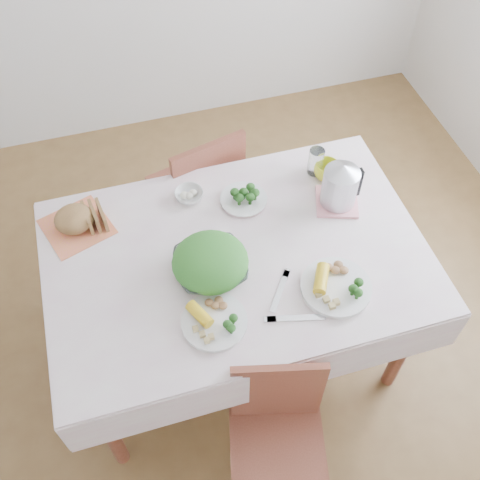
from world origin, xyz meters
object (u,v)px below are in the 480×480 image
object	(u,v)px
chair_far	(195,183)
yellow_mug	(326,171)
electric_kettle	(340,183)
dinner_plate_right	(336,287)
dinner_plate_left	(214,322)
salad_bowl	(211,267)
chair_near	(279,447)
dining_table	(237,305)

from	to	relation	value
chair_far	yellow_mug	bearing A→B (deg)	126.67
electric_kettle	chair_far	bearing A→B (deg)	114.84
dinner_plate_right	electric_kettle	world-z (taller)	electric_kettle
yellow_mug	dinner_plate_right	bearing A→B (deg)	-107.84
yellow_mug	electric_kettle	size ratio (longest dim) A/B	0.53
electric_kettle	dinner_plate_left	bearing A→B (deg)	-164.15
chair_far	yellow_mug	xyz separation A→B (m)	(0.51, -0.41, 0.34)
dinner_plate_left	dinner_plate_right	size ratio (longest dim) A/B	0.90
yellow_mug	dinner_plate_left	bearing A→B (deg)	-139.13
chair_far	dinner_plate_left	world-z (taller)	chair_far
salad_bowl	yellow_mug	size ratio (longest dim) A/B	2.52
chair_near	dinner_plate_left	size ratio (longest dim) A/B	3.28
dinner_plate_left	salad_bowl	bearing A→B (deg)	78.59
chair_near	dinner_plate_left	xyz separation A→B (m)	(-0.13, 0.40, 0.31)
salad_bowl	dinner_plate_left	world-z (taller)	salad_bowl
dinner_plate_right	dinner_plate_left	bearing A→B (deg)	-178.38
salad_bowl	yellow_mug	world-z (taller)	yellow_mug
dinner_plate_left	yellow_mug	distance (m)	0.86
chair_far	yellow_mug	world-z (taller)	chair_far
dining_table	dinner_plate_left	size ratio (longest dim) A/B	5.80
chair_near	chair_far	distance (m)	1.38
dinner_plate_right	yellow_mug	size ratio (longest dim) A/B	2.47
dining_table	dinner_plate_left	xyz separation A→B (m)	(-0.16, -0.28, 0.40)
dining_table	salad_bowl	bearing A→B (deg)	-155.92
chair_far	dining_table	bearing A→B (deg)	77.24
dining_table	dinner_plate_right	distance (m)	0.57
chair_far	dinner_plate_right	size ratio (longest dim) A/B	3.21
chair_near	salad_bowl	size ratio (longest dim) A/B	2.88
yellow_mug	chair_near	bearing A→B (deg)	-118.57
dining_table	salad_bowl	distance (m)	0.44
dinner_plate_left	yellow_mug	world-z (taller)	yellow_mug
salad_bowl	dining_table	bearing A→B (deg)	24.08
chair_near	dinner_plate_left	world-z (taller)	chair_near
dinner_plate_right	electric_kettle	bearing A→B (deg)	67.11
chair_near	dinner_plate_right	xyz separation A→B (m)	(0.35, 0.41, 0.31)
dinner_plate_left	dinner_plate_right	world-z (taller)	dinner_plate_right
electric_kettle	salad_bowl	bearing A→B (deg)	-179.19
salad_bowl	electric_kettle	bearing A→B (deg)	17.66
dinner_plate_right	chair_near	bearing A→B (deg)	-130.11
salad_bowl	electric_kettle	world-z (taller)	electric_kettle
dinner_plate_right	electric_kettle	size ratio (longest dim) A/B	1.30
dining_table	yellow_mug	bearing A→B (deg)	30.56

